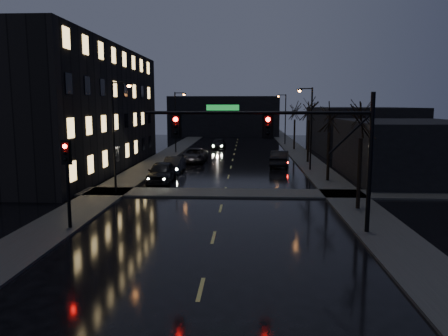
# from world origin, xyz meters

# --- Properties ---
(ground) EXTENTS (160.00, 160.00, 0.00)m
(ground) POSITION_xyz_m (0.00, 0.00, 0.00)
(ground) COLOR black
(ground) RESTS_ON ground
(sidewalk_left) EXTENTS (3.00, 140.00, 0.12)m
(sidewalk_left) POSITION_xyz_m (-8.50, 35.00, 0.06)
(sidewalk_left) COLOR #2D2D2B
(sidewalk_left) RESTS_ON ground
(sidewalk_right) EXTENTS (3.00, 140.00, 0.12)m
(sidewalk_right) POSITION_xyz_m (8.50, 35.00, 0.06)
(sidewalk_right) COLOR #2D2D2B
(sidewalk_right) RESTS_ON ground
(sidewalk_cross) EXTENTS (40.00, 3.00, 0.12)m
(sidewalk_cross) POSITION_xyz_m (0.00, 18.50, 0.06)
(sidewalk_cross) COLOR #2D2D2B
(sidewalk_cross) RESTS_ON ground
(apartment_block) EXTENTS (12.00, 30.00, 12.00)m
(apartment_block) POSITION_xyz_m (-16.50, 30.00, 6.00)
(apartment_block) COLOR black
(apartment_block) RESTS_ON ground
(commercial_right_near) EXTENTS (10.00, 14.00, 5.00)m
(commercial_right_near) POSITION_xyz_m (15.50, 26.00, 2.50)
(commercial_right_near) COLOR black
(commercial_right_near) RESTS_ON ground
(commercial_right_far) EXTENTS (12.00, 18.00, 6.00)m
(commercial_right_far) POSITION_xyz_m (17.00, 48.00, 3.00)
(commercial_right_far) COLOR black
(commercial_right_far) RESTS_ON ground
(far_block) EXTENTS (22.00, 10.00, 8.00)m
(far_block) POSITION_xyz_m (-3.00, 78.00, 4.00)
(far_block) COLOR black
(far_block) RESTS_ON ground
(signal_mast) EXTENTS (11.11, 0.41, 7.00)m
(signal_mast) POSITION_xyz_m (3.85, 9.00, 4.87)
(signal_mast) COLOR black
(signal_mast) RESTS_ON ground
(signal_pole_left) EXTENTS (0.35, 0.41, 4.53)m
(signal_pole_left) POSITION_xyz_m (-7.50, 8.99, 3.01)
(signal_pole_left) COLOR black
(signal_pole_left) RESTS_ON ground
(tree_near) EXTENTS (3.52, 3.52, 8.08)m
(tree_near) POSITION_xyz_m (8.40, 14.00, 6.22)
(tree_near) COLOR black
(tree_near) RESTS_ON ground
(tree_mid_a) EXTENTS (3.30, 3.30, 7.58)m
(tree_mid_a) POSITION_xyz_m (8.40, 24.00, 5.83)
(tree_mid_a) COLOR black
(tree_mid_a) RESTS_ON ground
(tree_mid_b) EXTENTS (3.74, 3.74, 8.59)m
(tree_mid_b) POSITION_xyz_m (8.40, 36.00, 6.61)
(tree_mid_b) COLOR black
(tree_mid_b) RESTS_ON ground
(tree_far) EXTENTS (3.43, 3.43, 7.88)m
(tree_far) POSITION_xyz_m (8.40, 50.00, 6.06)
(tree_far) COLOR black
(tree_far) RESTS_ON ground
(streetlight_l_near) EXTENTS (1.53, 0.28, 8.00)m
(streetlight_l_near) POSITION_xyz_m (-7.58, 18.00, 4.77)
(streetlight_l_near) COLOR black
(streetlight_l_near) RESTS_ON ground
(streetlight_l_far) EXTENTS (1.53, 0.28, 8.00)m
(streetlight_l_far) POSITION_xyz_m (-7.58, 45.00, 4.77)
(streetlight_l_far) COLOR black
(streetlight_l_far) RESTS_ON ground
(streetlight_r_mid) EXTENTS (1.53, 0.28, 8.00)m
(streetlight_r_mid) POSITION_xyz_m (7.58, 30.00, 4.77)
(streetlight_r_mid) COLOR black
(streetlight_r_mid) RESTS_ON ground
(streetlight_r_far) EXTENTS (1.53, 0.28, 8.00)m
(streetlight_r_far) POSITION_xyz_m (7.58, 58.00, 4.77)
(streetlight_r_far) COLOR black
(streetlight_r_far) RESTS_ON ground
(oncoming_car_a) EXTENTS (2.11, 5.03, 1.70)m
(oncoming_car_a) POSITION_xyz_m (-5.44, 23.00, 0.85)
(oncoming_car_a) COLOR black
(oncoming_car_a) RESTS_ON ground
(oncoming_car_b) EXTENTS (1.84, 4.59, 1.48)m
(oncoming_car_b) POSITION_xyz_m (-5.30, 28.20, 0.74)
(oncoming_car_b) COLOR black
(oncoming_car_b) RESTS_ON ground
(oncoming_car_c) EXTENTS (2.75, 5.67, 1.55)m
(oncoming_car_c) POSITION_xyz_m (-4.24, 35.81, 0.78)
(oncoming_car_c) COLOR black
(oncoming_car_c) RESTS_ON ground
(oncoming_car_d) EXTENTS (2.10, 4.78, 1.37)m
(oncoming_car_d) POSITION_xyz_m (-2.47, 50.52, 0.68)
(oncoming_car_d) COLOR black
(oncoming_car_d) RESTS_ON ground
(lead_car) EXTENTS (2.39, 5.28, 1.68)m
(lead_car) POSITION_xyz_m (5.05, 32.85, 0.84)
(lead_car) COLOR black
(lead_car) RESTS_ON ground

